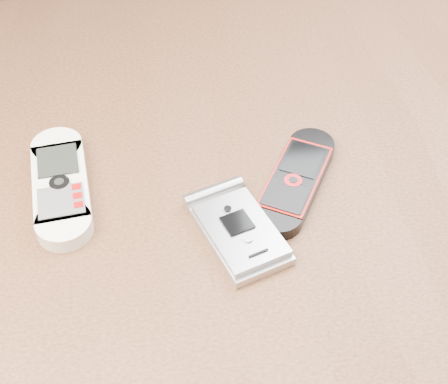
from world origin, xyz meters
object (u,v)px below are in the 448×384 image
(table, at_px, (219,269))
(nokia_black_red, at_px, (295,180))
(nokia_white, at_px, (61,184))
(motorola_razr, at_px, (239,230))

(table, distance_m, nokia_black_red, 0.13)
(table, distance_m, nokia_white, 0.19)
(table, relative_size, nokia_white, 7.93)
(table, distance_m, motorola_razr, 0.12)
(table, bearing_deg, motorola_razr, -75.86)
(nokia_white, bearing_deg, table, -18.40)
(nokia_black_red, distance_m, motorola_razr, 0.08)
(nokia_white, distance_m, motorola_razr, 0.17)
(table, xyz_separation_m, motorola_razr, (0.01, -0.05, 0.11))
(nokia_white, relative_size, motorola_razr, 1.37)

